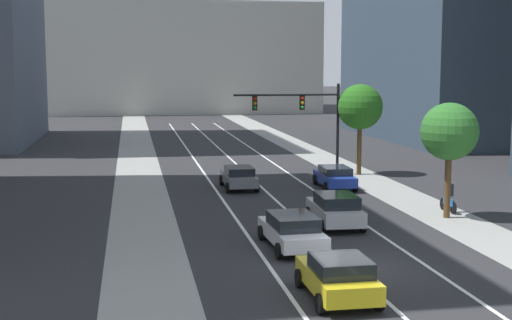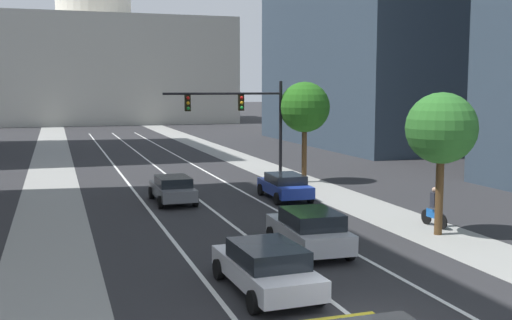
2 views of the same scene
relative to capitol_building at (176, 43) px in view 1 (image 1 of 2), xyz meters
name	(u,v)px [view 1 (image 1 of 2)]	position (x,y,z in m)	size (l,w,h in m)	color
ground_plane	(219,149)	(0.00, -60.26, -11.56)	(400.00, 400.00, 0.00)	#2B2B2D
sidewalk_left	(137,157)	(-7.49, -65.26, -11.55)	(3.22, 130.00, 0.01)	gray
sidewalk_right	(312,153)	(7.49, -65.26, -11.55)	(3.22, 130.00, 0.01)	gray
lane_stripe_left	(204,173)	(-2.94, -75.26, -11.55)	(0.16, 90.00, 0.01)	white
lane_stripe_center	(245,172)	(0.00, -75.26, -11.55)	(0.16, 90.00, 0.01)	white
lane_stripe_right	(285,171)	(2.94, -75.26, -11.55)	(0.16, 90.00, 0.01)	white
capitol_building	(176,43)	(0.00, 0.00, 0.00)	(44.73, 28.34, 37.80)	beige
car_blue	(335,176)	(4.41, -82.97, -10.82)	(2.13, 4.40, 1.36)	#1E389E
car_gray	(239,177)	(-1.47, -82.10, -10.82)	(1.99, 4.35, 1.39)	slate
car_yellow	(338,276)	(-1.47, -103.71, -10.79)	(2.09, 4.01, 1.45)	yellow
car_silver	(335,209)	(1.47, -93.25, -10.74)	(2.25, 4.51, 1.56)	#B2B5BA
car_white	(292,230)	(-1.47, -96.99, -10.79)	(2.26, 4.74, 1.44)	silver
traffic_signal_mast	(305,112)	(3.83, -77.48, -7.17)	(7.41, 0.39, 6.34)	black
cyclist	(449,196)	(8.14, -91.17, -10.71)	(0.38, 1.70, 1.72)	black
street_tree_mid_right	(449,132)	(7.47, -92.43, -7.27)	(2.85, 2.85, 5.75)	#51381E
street_tree_near_right	(360,107)	(7.70, -77.67, -6.86)	(3.15, 3.15, 6.31)	#51381E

